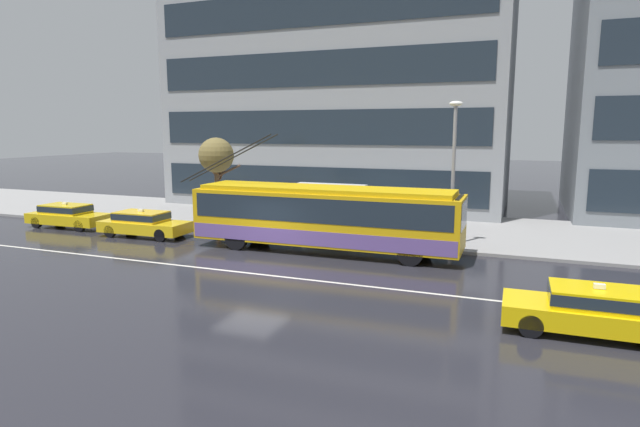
{
  "coord_description": "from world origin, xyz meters",
  "views": [
    {
      "loc": [
        10.0,
        -17.98,
        5.36
      ],
      "look_at": [
        1.58,
        3.67,
        1.6
      ],
      "focal_mm": 29.32,
      "sensor_mm": 36.0,
      "label": 1
    }
  ],
  "objects_px": {
    "taxi_queued_behind_bus": "(143,223)",
    "street_tree_bare": "(216,157)",
    "taxi_far_behind": "(68,215)",
    "pedestrian_approaching_curb": "(370,204)",
    "taxi_oncoming_far": "(593,309)",
    "trolleybus": "(325,216)",
    "street_lamp": "(454,161)",
    "bus_shelter": "(329,196)",
    "pedestrian_at_shelter": "(422,208)"
  },
  "relations": [
    {
      "from": "bus_shelter",
      "to": "street_lamp",
      "type": "distance_m",
      "value": 6.51
    },
    {
      "from": "taxi_far_behind",
      "to": "taxi_queued_behind_bus",
      "type": "distance_m",
      "value": 5.62
    },
    {
      "from": "taxi_far_behind",
      "to": "bus_shelter",
      "type": "relative_size",
      "value": 1.27
    },
    {
      "from": "taxi_queued_behind_bus",
      "to": "pedestrian_approaching_curb",
      "type": "bearing_deg",
      "value": 20.24
    },
    {
      "from": "taxi_far_behind",
      "to": "taxi_queued_behind_bus",
      "type": "relative_size",
      "value": 1.0
    },
    {
      "from": "pedestrian_approaching_curb",
      "to": "pedestrian_at_shelter",
      "type": "bearing_deg",
      "value": -8.48
    },
    {
      "from": "taxi_far_behind",
      "to": "pedestrian_approaching_curb",
      "type": "bearing_deg",
      "value": 11.88
    },
    {
      "from": "taxi_queued_behind_bus",
      "to": "street_tree_bare",
      "type": "bearing_deg",
      "value": 66.58
    },
    {
      "from": "taxi_oncoming_far",
      "to": "street_lamp",
      "type": "height_order",
      "value": "street_lamp"
    },
    {
      "from": "taxi_far_behind",
      "to": "bus_shelter",
      "type": "bearing_deg",
      "value": 12.56
    },
    {
      "from": "trolleybus",
      "to": "taxi_oncoming_far",
      "type": "xyz_separation_m",
      "value": [
        9.93,
        -6.34,
        -0.88
      ]
    },
    {
      "from": "street_lamp",
      "to": "bus_shelter",
      "type": "bearing_deg",
      "value": 173.64
    },
    {
      "from": "street_lamp",
      "to": "street_tree_bare",
      "type": "xyz_separation_m",
      "value": [
        -13.01,
        1.12,
        -0.11
      ]
    },
    {
      "from": "street_lamp",
      "to": "street_tree_bare",
      "type": "bearing_deg",
      "value": 175.1
    },
    {
      "from": "trolleybus",
      "to": "pedestrian_at_shelter",
      "type": "relative_size",
      "value": 6.72
    },
    {
      "from": "trolleybus",
      "to": "taxi_queued_behind_bus",
      "type": "height_order",
      "value": "trolleybus"
    },
    {
      "from": "street_lamp",
      "to": "pedestrian_approaching_curb",
      "type": "bearing_deg",
      "value": 167.0
    },
    {
      "from": "taxi_queued_behind_bus",
      "to": "pedestrian_at_shelter",
      "type": "height_order",
      "value": "pedestrian_at_shelter"
    },
    {
      "from": "pedestrian_approaching_curb",
      "to": "street_tree_bare",
      "type": "distance_m",
      "value": 9.16
    },
    {
      "from": "taxi_oncoming_far",
      "to": "pedestrian_approaching_curb",
      "type": "bearing_deg",
      "value": 131.69
    },
    {
      "from": "taxi_queued_behind_bus",
      "to": "pedestrian_at_shelter",
      "type": "bearing_deg",
      "value": 14.89
    },
    {
      "from": "trolleybus",
      "to": "taxi_oncoming_far",
      "type": "bearing_deg",
      "value": -32.57
    },
    {
      "from": "trolleybus",
      "to": "taxi_oncoming_far",
      "type": "distance_m",
      "value": 11.81
    },
    {
      "from": "trolleybus",
      "to": "street_lamp",
      "type": "height_order",
      "value": "street_lamp"
    },
    {
      "from": "trolleybus",
      "to": "bus_shelter",
      "type": "xyz_separation_m",
      "value": [
        -1.06,
        3.42,
        0.42
      ]
    },
    {
      "from": "street_tree_bare",
      "to": "trolleybus",
      "type": "bearing_deg",
      "value": -25.97
    },
    {
      "from": "taxi_oncoming_far",
      "to": "pedestrian_approaching_curb",
      "type": "distance_m",
      "value": 13.45
    },
    {
      "from": "taxi_far_behind",
      "to": "street_lamp",
      "type": "height_order",
      "value": "street_lamp"
    },
    {
      "from": "bus_shelter",
      "to": "street_tree_bare",
      "type": "relative_size",
      "value": 0.76
    },
    {
      "from": "pedestrian_at_shelter",
      "to": "street_lamp",
      "type": "relative_size",
      "value": 0.3
    },
    {
      "from": "street_lamp",
      "to": "taxi_queued_behind_bus",
      "type": "bearing_deg",
      "value": -168.56
    },
    {
      "from": "taxi_queued_behind_bus",
      "to": "bus_shelter",
      "type": "relative_size",
      "value": 1.26
    },
    {
      "from": "pedestrian_approaching_curb",
      "to": "street_tree_bare",
      "type": "bearing_deg",
      "value": 178.92
    },
    {
      "from": "trolleybus",
      "to": "pedestrian_at_shelter",
      "type": "distance_m",
      "value": 4.91
    },
    {
      "from": "trolleybus",
      "to": "taxi_queued_behind_bus",
      "type": "relative_size",
      "value": 2.86
    },
    {
      "from": "taxi_oncoming_far",
      "to": "trolleybus",
      "type": "bearing_deg",
      "value": 147.43
    },
    {
      "from": "taxi_far_behind",
      "to": "street_lamp",
      "type": "distance_m",
      "value": 20.79
    },
    {
      "from": "taxi_oncoming_far",
      "to": "taxi_far_behind",
      "type": "xyz_separation_m",
      "value": [
        -25.2,
        6.6,
        0.0
      ]
    },
    {
      "from": "taxi_far_behind",
      "to": "taxi_oncoming_far",
      "type": "bearing_deg",
      "value": -14.67
    },
    {
      "from": "taxi_queued_behind_bus",
      "to": "street_tree_bare",
      "type": "relative_size",
      "value": 0.97
    },
    {
      "from": "taxi_queued_behind_bus",
      "to": "street_tree_bare",
      "type": "distance_m",
      "value": 5.47
    },
    {
      "from": "pedestrian_at_shelter",
      "to": "street_tree_bare",
      "type": "xyz_separation_m",
      "value": [
        -11.54,
        0.56,
        2.19
      ]
    },
    {
      "from": "taxi_queued_behind_bus",
      "to": "pedestrian_at_shelter",
      "type": "xyz_separation_m",
      "value": [
        13.32,
        3.54,
        0.96
      ]
    },
    {
      "from": "taxi_far_behind",
      "to": "street_tree_bare",
      "type": "bearing_deg",
      "value": 25.97
    },
    {
      "from": "taxi_queued_behind_bus",
      "to": "street_lamp",
      "type": "height_order",
      "value": "street_lamp"
    },
    {
      "from": "taxi_queued_behind_bus",
      "to": "pedestrian_at_shelter",
      "type": "relative_size",
      "value": 2.35
    },
    {
      "from": "trolleybus",
      "to": "taxi_queued_behind_bus",
      "type": "xyz_separation_m",
      "value": [
        -9.68,
        -0.26,
        -0.88
      ]
    },
    {
      "from": "taxi_far_behind",
      "to": "street_tree_bare",
      "type": "height_order",
      "value": "street_tree_bare"
    },
    {
      "from": "pedestrian_at_shelter",
      "to": "taxi_queued_behind_bus",
      "type": "bearing_deg",
      "value": -165.11
    },
    {
      "from": "trolleybus",
      "to": "pedestrian_approaching_curb",
      "type": "height_order",
      "value": "trolleybus"
    }
  ]
}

